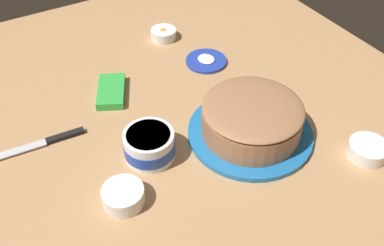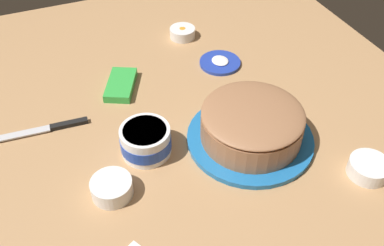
% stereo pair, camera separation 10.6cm
% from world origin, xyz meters
% --- Properties ---
extents(ground_plane, '(1.54, 1.54, 0.00)m').
position_xyz_m(ground_plane, '(0.00, 0.00, 0.00)').
color(ground_plane, tan).
extents(frosted_cake, '(0.31, 0.31, 0.11)m').
position_xyz_m(frosted_cake, '(-0.12, -0.19, 0.05)').
color(frosted_cake, '#1E6BB2').
rests_on(frosted_cake, ground_plane).
extents(frosting_tub, '(0.12, 0.12, 0.07)m').
position_xyz_m(frosting_tub, '(-0.06, 0.06, 0.04)').
color(frosting_tub, white).
rests_on(frosting_tub, ground_plane).
extents(frosting_tub_lid, '(0.12, 0.12, 0.02)m').
position_xyz_m(frosting_tub_lid, '(0.20, -0.26, 0.01)').
color(frosting_tub_lid, '#233DAD').
rests_on(frosting_tub_lid, ground_plane).
extents(spreading_knife, '(0.04, 0.24, 0.01)m').
position_xyz_m(spreading_knife, '(0.11, 0.27, 0.01)').
color(spreading_knife, silver).
rests_on(spreading_knife, ground_plane).
extents(sprinkle_bowl_yellow, '(0.09, 0.09, 0.04)m').
position_xyz_m(sprinkle_bowl_yellow, '(-0.15, 0.17, 0.02)').
color(sprinkle_bowl_yellow, white).
rests_on(sprinkle_bowl_yellow, ground_plane).
extents(sprinkle_bowl_blue, '(0.09, 0.09, 0.04)m').
position_xyz_m(sprinkle_bowl_blue, '(-0.32, -0.39, 0.02)').
color(sprinkle_bowl_blue, white).
rests_on(sprinkle_bowl_blue, ground_plane).
extents(sprinkle_bowl_orange, '(0.08, 0.08, 0.03)m').
position_xyz_m(sprinkle_bowl_orange, '(0.39, -0.21, 0.02)').
color(sprinkle_bowl_orange, white).
rests_on(sprinkle_bowl_orange, ground_plane).
extents(candy_box_lower, '(0.16, 0.13, 0.02)m').
position_xyz_m(candy_box_lower, '(0.21, 0.05, 0.01)').
color(candy_box_lower, green).
rests_on(candy_box_lower, ground_plane).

